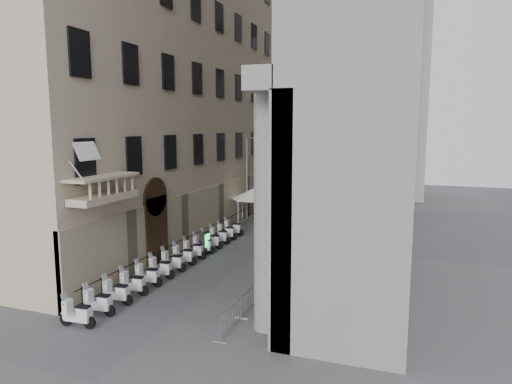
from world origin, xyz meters
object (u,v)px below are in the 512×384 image
at_px(pedestrian_a, 300,214).
at_px(street_lamp, 249,173).
at_px(security_tent, 261,194).
at_px(scooter_0, 78,327).
at_px(info_kiosk, 206,243).
at_px(pedestrian_b, 325,220).

bearing_deg(pedestrian_a, street_lamp, 5.87).
xyz_separation_m(security_tent, pedestrian_a, (2.99, 2.00, -1.99)).
height_order(scooter_0, pedestrian_a, pedestrian_a).
height_order(info_kiosk, pedestrian_b, pedestrian_b).
relative_size(street_lamp, pedestrian_a, 4.20).
xyz_separation_m(scooter_0, security_tent, (1.01, 21.58, 2.91)).
height_order(scooter_0, security_tent, security_tent).
height_order(scooter_0, pedestrian_b, pedestrian_b).
bearing_deg(pedestrian_a, pedestrian_b, 142.52).
distance_m(scooter_0, security_tent, 21.80).
height_order(pedestrian_a, pedestrian_b, pedestrian_a).
bearing_deg(street_lamp, info_kiosk, -66.06).
bearing_deg(scooter_0, pedestrian_b, -19.89).
bearing_deg(info_kiosk, pedestrian_a, 76.41).
distance_m(street_lamp, info_kiosk, 11.14).
xyz_separation_m(street_lamp, pedestrian_a, (4.39, 0.97, -3.63)).
bearing_deg(pedestrian_b, pedestrian_a, -0.57).
distance_m(street_lamp, pedestrian_a, 5.78).
bearing_deg(info_kiosk, scooter_0, -87.09).
bearing_deg(security_tent, pedestrian_b, 4.97).
distance_m(scooter_0, info_kiosk, 12.18).
distance_m(scooter_0, pedestrian_a, 23.94).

